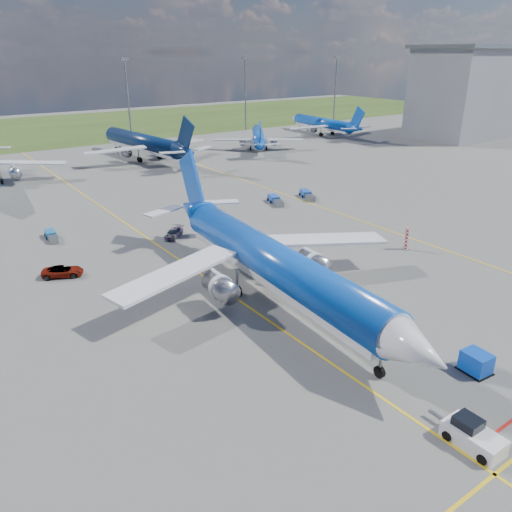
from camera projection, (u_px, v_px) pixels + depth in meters
ground at (290, 335)px, 45.73m from camera, size 400.00×400.00×0.00m
taxiway_lines at (161, 246)px, 66.72m from camera, size 60.25×160.00×0.02m
floodlight_masts at (54, 100)px, 129.34m from camera, size 202.20×0.50×22.70m
terminal_building at (475, 91)px, 150.30m from camera, size 42.00×22.00×26.00m
warning_post at (407, 238)px, 65.12m from camera, size 0.50×0.50×3.00m
bg_jet_n at (144, 159)px, 121.32m from camera, size 37.56×46.90×11.47m
bg_jet_ne at (258, 148)px, 134.53m from camera, size 40.27×42.43×8.85m
bg_jet_ene at (322, 134)px, 157.28m from camera, size 31.18×39.22×9.69m
main_airliner at (274, 300)px, 52.12m from camera, size 38.87×49.02×12.15m
pushback_tug at (472, 435)px, 32.75m from camera, size 2.02×5.38×1.82m
uld_container at (476, 362)px, 40.21m from camera, size 1.89×2.29×1.73m
service_car_b at (63, 271)px, 57.48m from camera, size 5.03×3.77×1.27m
service_car_c at (174, 233)px, 69.73m from camera, size 4.24×4.10×1.22m
baggage_tug_w at (275, 200)px, 85.38m from camera, size 2.98×5.29×1.15m
baggage_tug_c at (52, 236)px, 69.02m from camera, size 1.62×4.53×1.00m
baggage_tug_e at (307, 195)px, 88.53m from camera, size 3.21×5.22×1.14m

